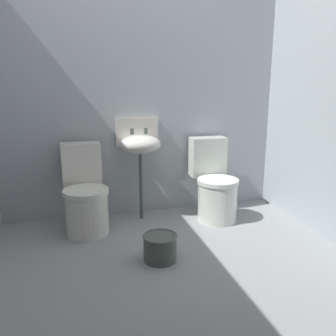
{
  "coord_description": "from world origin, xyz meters",
  "views": [
    {
      "loc": [
        -0.7,
        -2.27,
        1.37
      ],
      "look_at": [
        0.0,
        0.32,
        0.7
      ],
      "focal_mm": 38.86,
      "sensor_mm": 36.0,
      "label": 1
    }
  ],
  "objects_px": {
    "toilet_right": "(214,186)",
    "sink": "(140,143)",
    "toilet_left": "(85,197)",
    "bucket": "(160,247)"
  },
  "relations": [
    {
      "from": "toilet_left",
      "to": "sink",
      "type": "distance_m",
      "value": 0.72
    },
    {
      "from": "toilet_right",
      "to": "bucket",
      "type": "xyz_separation_m",
      "value": [
        -0.74,
        -0.73,
        -0.21
      ]
    },
    {
      "from": "toilet_left",
      "to": "toilet_right",
      "type": "height_order",
      "value": "same"
    },
    {
      "from": "toilet_left",
      "to": "sink",
      "type": "bearing_deg",
      "value": -164.56
    },
    {
      "from": "toilet_right",
      "to": "sink",
      "type": "relative_size",
      "value": 0.79
    },
    {
      "from": "toilet_left",
      "to": "bucket",
      "type": "distance_m",
      "value": 0.92
    },
    {
      "from": "sink",
      "to": "bucket",
      "type": "bearing_deg",
      "value": -91.81
    },
    {
      "from": "sink",
      "to": "bucket",
      "type": "xyz_separation_m",
      "value": [
        -0.03,
        -0.92,
        -0.65
      ]
    },
    {
      "from": "sink",
      "to": "toilet_right",
      "type": "bearing_deg",
      "value": -14.88
    },
    {
      "from": "toilet_left",
      "to": "sink",
      "type": "xyz_separation_m",
      "value": [
        0.55,
        0.19,
        0.43
      ]
    }
  ]
}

